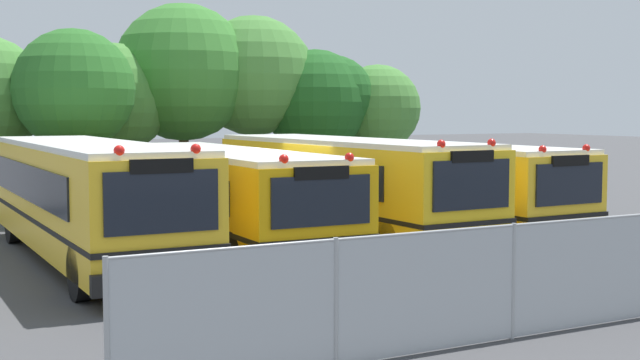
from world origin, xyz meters
TOP-DOWN VIEW (x-y plane):
  - ground_plane at (0.00, 0.00)m, footprint 160.00×160.00m
  - school_bus_0 at (-4.88, 0.17)m, footprint 2.51×10.96m
  - school_bus_1 at (-1.72, 0.13)m, footprint 2.76×10.53m
  - school_bus_2 at (1.67, 0.18)m, footprint 2.73×10.25m
  - school_bus_3 at (4.71, 0.13)m, footprint 2.68×9.58m
  - tree_2 at (-3.41, 8.06)m, footprint 3.72×3.72m
  - tree_3 at (-1.54, 10.40)m, footprint 3.77×3.77m
  - tree_4 at (0.97, 10.24)m, footprint 4.83×4.83m
  - tree_5 at (3.68, 9.97)m, footprint 4.42×4.35m
  - tree_6 at (5.86, 9.17)m, footprint 4.09×3.88m
  - tree_7 at (8.21, 8.99)m, footprint 3.30×3.30m
  - chainlink_fence at (0.48, -9.31)m, footprint 14.88×0.07m

SIDE VIEW (x-z plane):
  - ground_plane at x=0.00m, z-range 0.00..0.00m
  - chainlink_fence at x=0.48m, z-range 0.04..1.74m
  - school_bus_1 at x=-1.72m, z-range 0.07..2.61m
  - school_bus_3 at x=4.71m, z-range 0.07..2.63m
  - school_bus_2 at x=1.67m, z-range 0.07..2.81m
  - school_bus_0 at x=-4.88m, z-range 0.07..2.84m
  - tree_7 at x=8.21m, z-range 0.82..5.91m
  - tree_6 at x=5.86m, z-range 0.92..6.50m
  - tree_3 at x=-1.54m, z-range 0.89..6.53m
  - tree_2 at x=-3.41m, z-range 1.09..6.93m
  - tree_5 at x=3.68m, z-range 1.26..8.04m
  - tree_4 at x=0.97m, z-range 1.10..8.20m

